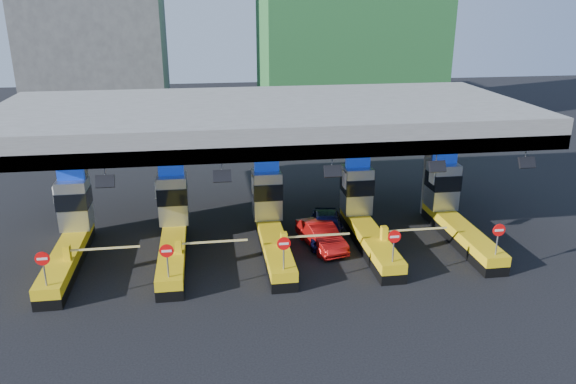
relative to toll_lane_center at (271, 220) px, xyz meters
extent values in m
plane|color=black|center=(0.00, -0.28, -1.40)|extent=(120.00, 120.00, 0.00)
cube|color=slate|center=(0.00, 2.72, 4.85)|extent=(28.00, 12.00, 1.50)
cube|color=#4C4C49|center=(0.00, -2.98, 4.45)|extent=(28.00, 0.60, 0.70)
cube|color=slate|center=(-10.00, 2.72, 1.35)|extent=(1.00, 1.00, 5.50)
cube|color=slate|center=(0.00, 2.72, 1.35)|extent=(1.00, 1.00, 5.50)
cube|color=slate|center=(10.00, 2.72, 1.35)|extent=(1.00, 1.00, 5.50)
cylinder|color=slate|center=(-7.50, -2.98, 3.85)|extent=(0.06, 0.06, 0.50)
cube|color=black|center=(-7.50, -3.18, 3.50)|extent=(0.80, 0.38, 0.54)
cylinder|color=slate|center=(-2.50, -2.98, 3.85)|extent=(0.06, 0.06, 0.50)
cube|color=black|center=(-2.50, -3.18, 3.50)|extent=(0.80, 0.38, 0.54)
cylinder|color=slate|center=(2.50, -2.98, 3.85)|extent=(0.06, 0.06, 0.50)
cube|color=black|center=(2.50, -3.18, 3.50)|extent=(0.80, 0.38, 0.54)
cylinder|color=slate|center=(7.50, -2.98, 3.85)|extent=(0.06, 0.06, 0.50)
cube|color=black|center=(7.50, -3.18, 3.50)|extent=(0.80, 0.38, 0.54)
cylinder|color=slate|center=(12.00, -2.98, 3.85)|extent=(0.06, 0.06, 0.50)
cube|color=black|center=(12.00, -3.18, 3.50)|extent=(0.80, 0.38, 0.54)
cube|color=black|center=(-10.00, -1.28, -1.15)|extent=(1.20, 8.00, 0.50)
cube|color=#E5B70C|center=(-10.00, -1.28, -0.65)|extent=(1.20, 8.00, 0.50)
cube|color=#9EA3A8|center=(-10.00, 1.52, 0.90)|extent=(1.50, 1.50, 2.60)
cube|color=black|center=(-10.00, 1.50, 1.20)|extent=(1.56, 1.56, 0.90)
cube|color=#0C2DBF|center=(-10.00, 1.52, 2.48)|extent=(1.30, 0.35, 0.55)
cube|color=white|center=(-10.80, 1.22, 1.60)|extent=(0.06, 0.70, 0.90)
cylinder|color=slate|center=(-10.00, -4.88, 0.25)|extent=(0.07, 0.07, 1.30)
cylinder|color=red|center=(-10.00, -4.91, 0.85)|extent=(0.60, 0.04, 0.60)
cube|color=white|center=(-10.00, -4.93, 0.85)|extent=(0.42, 0.02, 0.10)
cube|color=#E5B70C|center=(-9.65, -2.48, -0.05)|extent=(0.30, 0.35, 0.70)
cube|color=white|center=(-8.00, -2.48, 0.05)|extent=(3.20, 0.08, 0.08)
cube|color=black|center=(-5.00, -1.28, -1.15)|extent=(1.20, 8.00, 0.50)
cube|color=#E5B70C|center=(-5.00, -1.28, -0.65)|extent=(1.20, 8.00, 0.50)
cube|color=#9EA3A8|center=(-5.00, 1.52, 0.90)|extent=(1.50, 1.50, 2.60)
cube|color=black|center=(-5.00, 1.50, 1.20)|extent=(1.56, 1.56, 0.90)
cube|color=#0C2DBF|center=(-5.00, 1.52, 2.48)|extent=(1.30, 0.35, 0.55)
cube|color=white|center=(-5.80, 1.22, 1.60)|extent=(0.06, 0.70, 0.90)
cylinder|color=slate|center=(-5.00, -4.88, 0.25)|extent=(0.07, 0.07, 1.30)
cylinder|color=red|center=(-5.00, -4.91, 0.85)|extent=(0.60, 0.04, 0.60)
cube|color=white|center=(-5.00, -4.93, 0.85)|extent=(0.42, 0.02, 0.10)
cube|color=#E5B70C|center=(-4.65, -2.48, -0.05)|extent=(0.30, 0.35, 0.70)
cube|color=white|center=(-3.00, -2.48, 0.05)|extent=(3.20, 0.08, 0.08)
cube|color=black|center=(0.00, -1.28, -1.15)|extent=(1.20, 8.00, 0.50)
cube|color=#E5B70C|center=(0.00, -1.28, -0.65)|extent=(1.20, 8.00, 0.50)
cube|color=#9EA3A8|center=(0.00, 1.52, 0.90)|extent=(1.50, 1.50, 2.60)
cube|color=black|center=(0.00, 1.50, 1.20)|extent=(1.56, 1.56, 0.90)
cube|color=#0C2DBF|center=(0.00, 1.52, 2.48)|extent=(1.30, 0.35, 0.55)
cube|color=white|center=(-0.80, 1.22, 1.60)|extent=(0.06, 0.70, 0.90)
cylinder|color=slate|center=(0.00, -4.88, 0.25)|extent=(0.07, 0.07, 1.30)
cylinder|color=red|center=(0.00, -4.91, 0.85)|extent=(0.60, 0.04, 0.60)
cube|color=white|center=(0.00, -4.93, 0.85)|extent=(0.42, 0.02, 0.10)
cube|color=#E5B70C|center=(0.35, -2.48, -0.05)|extent=(0.30, 0.35, 0.70)
cube|color=white|center=(2.00, -2.48, 0.05)|extent=(3.20, 0.08, 0.08)
cube|color=black|center=(5.00, -1.28, -1.15)|extent=(1.20, 8.00, 0.50)
cube|color=#E5B70C|center=(5.00, -1.28, -0.65)|extent=(1.20, 8.00, 0.50)
cube|color=#9EA3A8|center=(5.00, 1.52, 0.90)|extent=(1.50, 1.50, 2.60)
cube|color=black|center=(5.00, 1.50, 1.20)|extent=(1.56, 1.56, 0.90)
cube|color=#0C2DBF|center=(5.00, 1.52, 2.48)|extent=(1.30, 0.35, 0.55)
cube|color=white|center=(4.20, 1.22, 1.60)|extent=(0.06, 0.70, 0.90)
cylinder|color=slate|center=(5.00, -4.88, 0.25)|extent=(0.07, 0.07, 1.30)
cylinder|color=red|center=(5.00, -4.91, 0.85)|extent=(0.60, 0.04, 0.60)
cube|color=white|center=(5.00, -4.93, 0.85)|extent=(0.42, 0.02, 0.10)
cube|color=#E5B70C|center=(5.35, -2.48, -0.05)|extent=(0.30, 0.35, 0.70)
cube|color=white|center=(7.00, -2.48, 0.05)|extent=(3.20, 0.08, 0.08)
cube|color=black|center=(10.00, -1.28, -1.15)|extent=(1.20, 8.00, 0.50)
cube|color=#E5B70C|center=(10.00, -1.28, -0.65)|extent=(1.20, 8.00, 0.50)
cube|color=#9EA3A8|center=(10.00, 1.52, 0.90)|extent=(1.50, 1.50, 2.60)
cube|color=black|center=(10.00, 1.50, 1.20)|extent=(1.56, 1.56, 0.90)
cube|color=#0C2DBF|center=(10.00, 1.52, 2.48)|extent=(1.30, 0.35, 0.55)
cube|color=white|center=(9.20, 1.22, 1.60)|extent=(0.06, 0.70, 0.90)
cylinder|color=slate|center=(10.00, -4.88, 0.25)|extent=(0.07, 0.07, 1.30)
cylinder|color=red|center=(10.00, -4.91, 0.85)|extent=(0.60, 0.04, 0.60)
cube|color=white|center=(10.00, -4.93, 0.85)|extent=(0.42, 0.02, 0.10)
cube|color=#E5B70C|center=(10.35, -2.48, -0.05)|extent=(0.30, 0.35, 0.70)
cube|color=white|center=(12.00, -2.48, 0.05)|extent=(3.20, 0.08, 0.08)
cube|color=#4C4C49|center=(-14.00, 35.72, 7.60)|extent=(14.00, 10.00, 18.00)
imported|color=black|center=(3.02, 0.12, -0.65)|extent=(2.51, 4.61, 1.49)
imported|color=#A20D0C|center=(2.57, -0.74, -0.75)|extent=(2.22, 4.15, 1.30)
camera|label=1|loc=(-3.13, -26.95, 10.99)|focal=35.00mm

